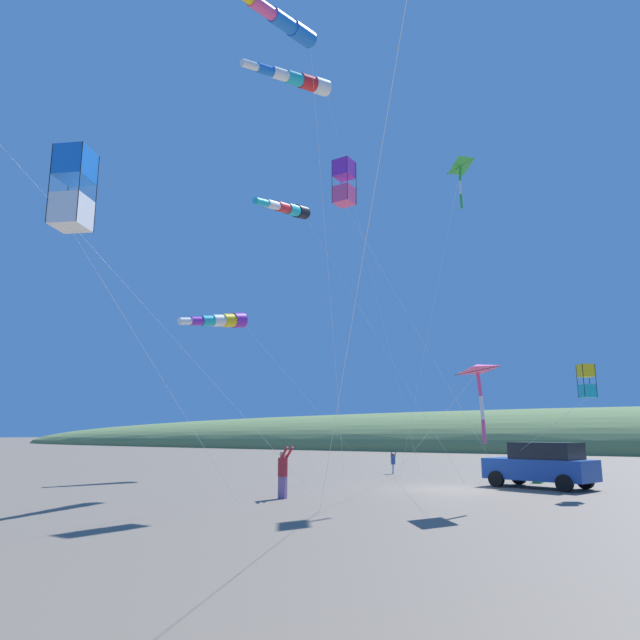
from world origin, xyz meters
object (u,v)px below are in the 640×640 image
kite_windsock_purple_drifting (277,18)px  kite_delta_teal_far_right (459,167)px  kite_box_yellow_midlevel (344,183)px  kite_box_white_trailing (73,189)px  cooler_box (538,478)px  kite_windsock_magenta_far_left (298,80)px  parked_car (541,464)px  person_child_green_jacket (393,462)px  person_adult_flyer (283,470)px  kite_windsock_small_distant (221,321)px  kite_box_long_streamer_left (586,381)px  kite_windsock_black_fish_shape (289,209)px  kite_delta_rainbow_low_near (477,371)px

kite_windsock_purple_drifting → kite_delta_teal_far_right: kite_windsock_purple_drifting is taller
kite_box_yellow_midlevel → kite_box_white_trailing: (-10.38, 2.05, -3.62)m
cooler_box → kite_box_white_trailing: (-19.97, 6.55, 8.23)m
kite_windsock_magenta_far_left → kite_delta_teal_far_right: kite_windsock_magenta_far_left is taller
parked_car → cooler_box: bearing=16.0°
kite_windsock_magenta_far_left → kite_box_white_trailing: bearing=-167.6°
kite_delta_teal_far_right → kite_box_white_trailing: (-14.71, 5.36, -5.19)m
kite_windsock_purple_drifting → parked_car: bearing=-19.6°
kite_windsock_purple_drifting → kite_box_yellow_midlevel: 6.59m
parked_car → kite_windsock_magenta_far_left: kite_windsock_magenta_far_left is taller
kite_box_white_trailing → cooler_box: bearing=-18.2°
person_child_green_jacket → kite_box_yellow_midlevel: bearing=-162.3°
parked_car → kite_box_white_trailing: 20.22m
cooler_box → kite_windsock_magenta_far_left: kite_windsock_magenta_far_left is taller
person_adult_flyer → kite_delta_teal_far_right: (6.31, -4.71, 12.67)m
kite_windsock_small_distant → cooler_box: bearing=-73.4°
person_adult_flyer → kite_box_long_streamer_left: 11.85m
kite_windsock_black_fish_shape → kite_delta_teal_far_right: bearing=-74.0°
kite_box_yellow_midlevel → kite_delta_rainbow_low_near: bearing=-101.1°
person_adult_flyer → kite_delta_teal_far_right: bearing=-36.8°
cooler_box → kite_box_white_trailing: bearing=161.8°
kite_windsock_small_distant → kite_box_yellow_midlevel: 12.58m
kite_windsock_magenta_far_left → kite_delta_teal_far_right: (0.19, -8.54, -7.23)m
cooler_box → person_adult_flyer: size_ratio=0.35×
person_child_green_jacket → kite_delta_rainbow_low_near: size_ratio=0.11×
kite_windsock_small_distant → kite_delta_teal_far_right: 15.20m
person_child_green_jacket → kite_windsock_magenta_far_left: (-7.10, 1.65, 20.19)m
kite_box_white_trailing → kite_delta_teal_far_right: bearing=-20.0°
kite_box_long_streamer_left → kite_box_white_trailing: size_ratio=0.57×
person_adult_flyer → kite_windsock_small_distant: size_ratio=0.19×
parked_car → kite_windsock_purple_drifting: (-12.52, 4.46, 14.50)m
kite_delta_teal_far_right → kite_box_yellow_midlevel: bearing=142.7°
kite_box_long_streamer_left → kite_box_yellow_midlevel: 12.06m
cooler_box → kite_windsock_magenta_far_left: 23.47m
kite_delta_rainbow_low_near → kite_box_yellow_midlevel: kite_box_yellow_midlevel is taller
kite_windsock_black_fish_shape → person_child_green_jacket: bearing=-4.4°
kite_box_long_streamer_left → kite_windsock_black_fish_shape: (-2.97, 11.81, 8.46)m
cooler_box → kite_delta_rainbow_low_near: kite_delta_rainbow_low_near is taller
kite_windsock_small_distant → kite_windsock_purple_drifting: size_ratio=0.54×
cooler_box → kite_windsock_black_fish_shape: kite_windsock_black_fish_shape is taller
cooler_box → kite_box_long_streamer_left: kite_box_long_streamer_left is taller
parked_car → kite_windsock_black_fish_shape: (-4.77, 9.55, 11.66)m
cooler_box → kite_windsock_small_distant: (-4.62, 15.46, 8.21)m
person_adult_flyer → kite_delta_teal_far_right: 14.92m
parked_car → person_adult_flyer: size_ratio=2.61×
kite_windsock_black_fish_shape → kite_box_white_trailing: 13.39m
kite_box_long_streamer_left → kite_delta_teal_far_right: bearing=100.6°
kite_delta_rainbow_low_near → kite_box_yellow_midlevel: 9.62m
kite_box_long_streamer_left → kite_windsock_purple_drifting: bearing=147.9°
kite_delta_teal_far_right → kite_box_white_trailing: size_ratio=1.47×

